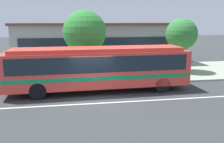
{
  "coord_description": "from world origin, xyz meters",
  "views": [
    {
      "loc": [
        -1.36,
        -14.26,
        4.55
      ],
      "look_at": [
        1.38,
        1.58,
        1.3
      ],
      "focal_mm": 40.65,
      "sensor_mm": 36.0,
      "label": 1
    }
  ],
  "objects_px": {
    "pedestrian_waiting_near_sign": "(112,66)",
    "street_tree_near_stop": "(85,32)",
    "transit_bus": "(99,66)",
    "bus_stop_sign": "(163,58)",
    "street_tree_mid_block": "(181,34)"
  },
  "relations": [
    {
      "from": "pedestrian_waiting_near_sign",
      "to": "street_tree_mid_block",
      "type": "distance_m",
      "value": 6.9
    },
    {
      "from": "street_tree_near_stop",
      "to": "bus_stop_sign",
      "type": "bearing_deg",
      "value": -17.58
    },
    {
      "from": "pedestrian_waiting_near_sign",
      "to": "street_tree_near_stop",
      "type": "height_order",
      "value": "street_tree_near_stop"
    },
    {
      "from": "transit_bus",
      "to": "street_tree_mid_block",
      "type": "relative_size",
      "value": 2.52
    },
    {
      "from": "pedestrian_waiting_near_sign",
      "to": "street_tree_near_stop",
      "type": "xyz_separation_m",
      "value": [
        -2.05,
        0.59,
        2.58
      ]
    },
    {
      "from": "bus_stop_sign",
      "to": "street_tree_mid_block",
      "type": "bearing_deg",
      "value": 45.86
    },
    {
      "from": "pedestrian_waiting_near_sign",
      "to": "bus_stop_sign",
      "type": "distance_m",
      "value": 3.91
    },
    {
      "from": "bus_stop_sign",
      "to": "street_tree_near_stop",
      "type": "bearing_deg",
      "value": 162.42
    },
    {
      "from": "pedestrian_waiting_near_sign",
      "to": "bus_stop_sign",
      "type": "height_order",
      "value": "bus_stop_sign"
    },
    {
      "from": "street_tree_near_stop",
      "to": "street_tree_mid_block",
      "type": "xyz_separation_m",
      "value": [
        8.38,
        0.95,
        -0.3
      ]
    },
    {
      "from": "bus_stop_sign",
      "to": "street_tree_mid_block",
      "type": "height_order",
      "value": "street_tree_mid_block"
    },
    {
      "from": "transit_bus",
      "to": "street_tree_near_stop",
      "type": "distance_m",
      "value": 4.36
    },
    {
      "from": "street_tree_mid_block",
      "to": "bus_stop_sign",
      "type": "bearing_deg",
      "value": -134.14
    },
    {
      "from": "transit_bus",
      "to": "pedestrian_waiting_near_sign",
      "type": "distance_m",
      "value": 3.6
    },
    {
      "from": "transit_bus",
      "to": "bus_stop_sign",
      "type": "distance_m",
      "value": 5.5
    }
  ]
}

